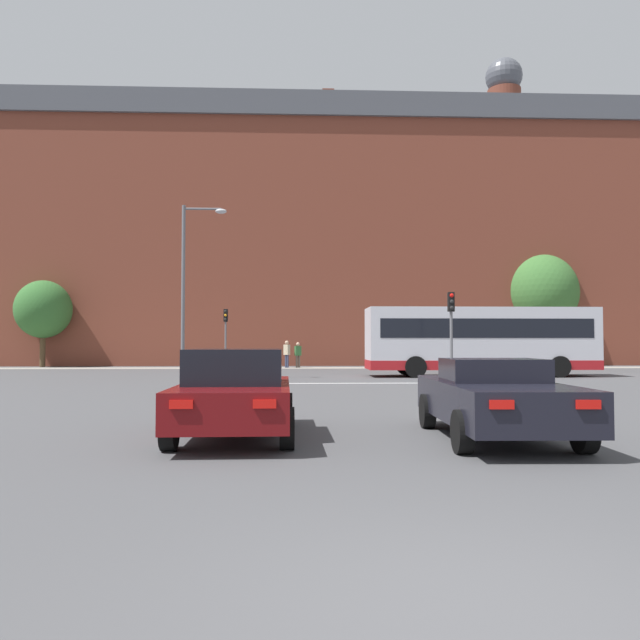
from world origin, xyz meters
TOP-DOWN VIEW (x-y plane):
  - ground_plane at (0.00, 0.00)m, footprint 400.00×400.00m
  - stop_line_strip at (0.00, 21.06)m, footprint 8.52×0.30m
  - far_pavement at (0.00, 36.28)m, footprint 69.46×2.50m
  - brick_civic_building at (1.17, 46.57)m, footprint 47.01×14.18m
  - car_saloon_left at (-2.14, 7.05)m, footprint 2.02×4.37m
  - car_roadster_right at (2.22, 6.63)m, footprint 2.09×4.51m
  - bus_crossing_lead at (7.80, 25.96)m, footprint 10.88×2.67m
  - traffic_light_far_left at (-5.46, 35.75)m, footprint 0.26×0.31m
  - traffic_light_near_right at (5.33, 21.70)m, footprint 0.26×0.31m
  - street_lamp_junction at (-5.73, 23.96)m, footprint 1.97×0.36m
  - pedestrian_waiting at (-0.89, 36.71)m, footprint 0.46×0.37m
  - pedestrian_walking_east at (-1.61, 36.50)m, footprint 0.43×0.44m
  - tree_by_building at (16.70, 40.68)m, footprint 5.36×5.36m
  - tree_kerbside at (-17.93, 38.69)m, footprint 3.69×3.69m

SIDE VIEW (x-z plane):
  - ground_plane at x=0.00m, z-range 0.00..0.00m
  - stop_line_strip at x=0.00m, z-range 0.00..0.01m
  - far_pavement at x=0.00m, z-range 0.00..0.01m
  - car_roadster_right at x=2.22m, z-range 0.02..1.35m
  - car_saloon_left at x=-2.14m, z-range 0.01..1.51m
  - pedestrian_waiting at x=-0.89m, z-range 0.14..1.78m
  - pedestrian_walking_east at x=-1.61m, z-range 0.16..1.91m
  - bus_crossing_lead at x=7.80m, z-range 0.12..3.41m
  - traffic_light_near_right at x=5.33m, z-range 0.66..4.36m
  - traffic_light_far_left at x=-5.46m, z-range 0.67..4.41m
  - tree_kerbside at x=-17.93m, z-range 0.95..6.75m
  - street_lamp_junction at x=-5.73m, z-range 0.80..8.50m
  - tree_by_building at x=16.70m, z-range 1.21..9.29m
  - brick_civic_building at x=1.17m, z-range -2.78..22.44m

